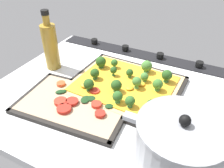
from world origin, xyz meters
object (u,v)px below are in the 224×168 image
at_px(broccoli_pizza, 125,83).
at_px(cooking_pot, 179,144).
at_px(veggie_pizza_back, 75,103).
at_px(baking_tray_back, 74,104).
at_px(baking_tray_front, 124,87).
at_px(oil_bottle, 51,46).

distance_m(broccoli_pizza, cooking_pot, 0.30).
bearing_deg(veggie_pizza_back, baking_tray_back, 15.69).
relative_size(baking_tray_front, oil_bottle, 1.68).
relative_size(broccoli_pizza, cooking_pot, 1.31).
bearing_deg(cooking_pot, oil_bottle, -22.36).
relative_size(baking_tray_front, broccoli_pizza, 1.07).
bearing_deg(veggie_pizza_back, broccoli_pizza, -123.47).
height_order(broccoli_pizza, oil_bottle, oil_bottle).
distance_m(baking_tray_front, veggie_pizza_back, 0.18).
relative_size(veggie_pizza_back, oil_bottle, 1.45).
bearing_deg(baking_tray_front, oil_bottle, -0.22).
bearing_deg(baking_tray_back, veggie_pizza_back, -164.31).
bearing_deg(baking_tray_front, baking_tray_back, 56.85).
relative_size(baking_tray_front, veggie_pizza_back, 1.16).
height_order(broccoli_pizza, veggie_pizza_back, broccoli_pizza).
bearing_deg(veggie_pizza_back, baking_tray_front, -122.75).
xyz_separation_m(veggie_pizza_back, oil_bottle, (0.20, -0.15, 0.08)).
height_order(broccoli_pizza, baking_tray_back, broccoli_pizza).
bearing_deg(broccoli_pizza, veggie_pizza_back, 56.53).
relative_size(broccoli_pizza, baking_tray_back, 1.00).
xyz_separation_m(broccoli_pizza, veggie_pizza_back, (0.10, 0.15, -0.01)).
distance_m(veggie_pizza_back, oil_bottle, 0.26).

